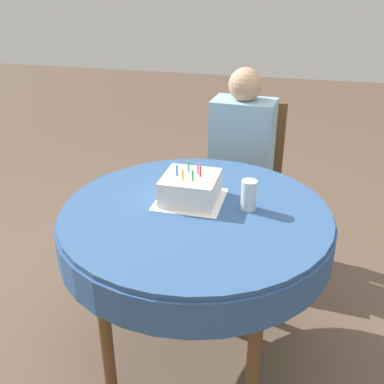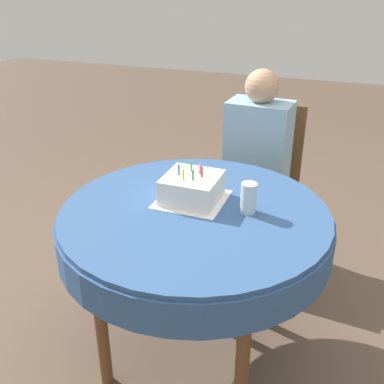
{
  "view_description": "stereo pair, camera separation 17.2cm",
  "coord_description": "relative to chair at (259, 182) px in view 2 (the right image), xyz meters",
  "views": [
    {
      "loc": [
        0.36,
        -1.47,
        1.56
      ],
      "look_at": [
        -0.02,
        0.02,
        0.8
      ],
      "focal_mm": 42.0,
      "sensor_mm": 36.0,
      "label": 1
    },
    {
      "loc": [
        0.52,
        -1.42,
        1.56
      ],
      "look_at": [
        -0.02,
        0.02,
        0.8
      ],
      "focal_mm": 42.0,
      "sensor_mm": 36.0,
      "label": 2
    }
  ],
  "objects": [
    {
      "name": "ground_plane",
      "position": [
        -0.07,
        -0.88,
        -0.48
      ],
      "size": [
        12.0,
        12.0,
        0.0
      ],
      "primitive_type": "plane",
      "color": "brown"
    },
    {
      "name": "dining_table",
      "position": [
        -0.07,
        -0.88,
        0.17
      ],
      "size": [
        1.06,
        1.06,
        0.73
      ],
      "color": "#335689",
      "rests_on": "ground_plane"
    },
    {
      "name": "chair",
      "position": [
        0.0,
        0.0,
        0.0
      ],
      "size": [
        0.47,
        0.47,
        0.91
      ],
      "rotation": [
        0.0,
        0.0,
        -0.07
      ],
      "color": "brown",
      "rests_on": "ground_plane"
    },
    {
      "name": "person",
      "position": [
        -0.01,
        -0.1,
        0.18
      ],
      "size": [
        0.34,
        0.32,
        1.13
      ],
      "rotation": [
        0.0,
        0.0,
        -0.07
      ],
      "color": "tan",
      "rests_on": "ground_plane"
    },
    {
      "name": "napkin",
      "position": [
        -0.11,
        -0.8,
        0.26
      ],
      "size": [
        0.26,
        0.26,
        0.0
      ],
      "color": "white",
      "rests_on": "dining_table"
    },
    {
      "name": "birthday_cake",
      "position": [
        -0.11,
        -0.8,
        0.31
      ],
      "size": [
        0.21,
        0.21,
        0.14
      ],
      "color": "white",
      "rests_on": "dining_table"
    },
    {
      "name": "drinking_glass",
      "position": [
        0.13,
        -0.82,
        0.32
      ],
      "size": [
        0.06,
        0.06,
        0.12
      ],
      "color": "silver",
      "rests_on": "dining_table"
    }
  ]
}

